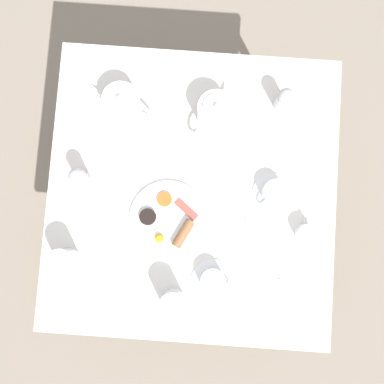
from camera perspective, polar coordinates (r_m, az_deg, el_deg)
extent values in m
plane|color=gray|center=(2.23, 0.00, -1.83)|extent=(8.00, 8.00, 0.00)
cube|color=silver|center=(1.51, 0.00, -0.13)|extent=(0.98, 0.96, 0.03)
cylinder|color=brown|center=(1.94, 12.32, -15.02)|extent=(0.04, 0.04, 0.70)
cylinder|color=brown|center=(2.00, 13.55, 10.55)|extent=(0.04, 0.04, 0.70)
cylinder|color=brown|center=(1.95, -14.10, -13.16)|extent=(0.04, 0.04, 0.70)
cylinder|color=brown|center=(2.01, -11.77, 12.29)|extent=(0.04, 0.04, 0.70)
cylinder|color=white|center=(1.49, -3.01, -3.51)|extent=(0.26, 0.26, 0.01)
cylinder|color=white|center=(1.48, -4.16, -5.87)|extent=(0.06, 0.06, 0.00)
sphere|color=yellow|center=(1.47, -4.19, -5.88)|extent=(0.03, 0.03, 0.03)
cylinder|color=brown|center=(1.46, -1.12, -5.30)|extent=(0.10, 0.07, 0.03)
cube|color=#B74C42|center=(1.48, -0.72, -2.23)|extent=(0.07, 0.08, 0.01)
cylinder|color=#D16023|center=(1.48, -3.52, -0.92)|extent=(0.05, 0.05, 0.01)
cylinder|color=black|center=(1.48, -5.65, -3.16)|extent=(0.05, 0.05, 0.02)
cylinder|color=white|center=(1.52, -8.82, 11.00)|extent=(0.12, 0.12, 0.10)
cylinder|color=white|center=(1.47, -9.15, 11.61)|extent=(0.09, 0.09, 0.01)
sphere|color=white|center=(1.45, -9.24, 11.76)|extent=(0.02, 0.02, 0.02)
cone|color=white|center=(1.53, -11.62, 11.92)|extent=(0.03, 0.06, 0.05)
torus|color=white|center=(1.50, -6.46, 10.28)|extent=(0.03, 0.08, 0.08)
cylinder|color=white|center=(1.50, 3.00, 10.13)|extent=(0.12, 0.12, 0.10)
cylinder|color=white|center=(1.44, 3.12, 10.72)|extent=(0.09, 0.09, 0.01)
sphere|color=white|center=(1.43, 3.15, 10.86)|extent=(0.02, 0.02, 0.02)
cone|color=white|center=(1.51, 4.97, 12.34)|extent=(0.06, 0.05, 0.05)
torus|color=white|center=(1.48, 1.34, 8.29)|extent=(0.07, 0.06, 0.08)
cylinder|color=white|center=(1.52, 10.22, -0.12)|extent=(0.14, 0.14, 0.01)
cylinder|color=white|center=(1.49, 10.44, -0.01)|extent=(0.08, 0.08, 0.06)
cylinder|color=brown|center=(1.49, 10.40, -0.03)|extent=(0.07, 0.07, 0.05)
torus|color=white|center=(1.48, 9.32, -1.24)|extent=(0.04, 0.03, 0.04)
cylinder|color=white|center=(1.50, 2.58, -11.07)|extent=(0.14, 0.14, 0.01)
cylinder|color=white|center=(1.46, 2.64, -11.20)|extent=(0.08, 0.08, 0.06)
cylinder|color=brown|center=(1.47, 2.63, -11.18)|extent=(0.07, 0.07, 0.05)
torus|color=white|center=(1.47, 4.32, -11.62)|extent=(0.02, 0.04, 0.04)
cylinder|color=white|center=(1.45, -2.48, -13.90)|extent=(0.08, 0.08, 0.12)
cylinder|color=white|center=(1.49, -15.94, -8.39)|extent=(0.08, 0.08, 0.12)
cylinder|color=white|center=(1.51, 14.24, -5.09)|extent=(0.06, 0.06, 0.06)
torus|color=white|center=(1.51, 14.30, -3.85)|extent=(0.04, 0.01, 0.04)
cylinder|color=#BCBCC1|center=(1.50, -13.88, 1.69)|extent=(0.05, 0.05, 0.08)
sphere|color=#BCBCC1|center=(1.45, -14.43, 1.97)|extent=(0.05, 0.05, 0.05)
cylinder|color=#BCBCC1|center=(1.54, 11.45, 11.19)|extent=(0.05, 0.05, 0.08)
sphere|color=#BCBCC1|center=(1.49, 11.90, 11.82)|extent=(0.05, 0.05, 0.05)
cube|color=silver|center=(1.54, 11.62, -14.03)|extent=(0.18, 0.05, 0.00)
cube|color=silver|center=(1.52, -10.02, -11.31)|extent=(0.19, 0.10, 0.00)
cube|color=silver|center=(1.50, 8.12, -6.20)|extent=(0.15, 0.09, 0.00)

